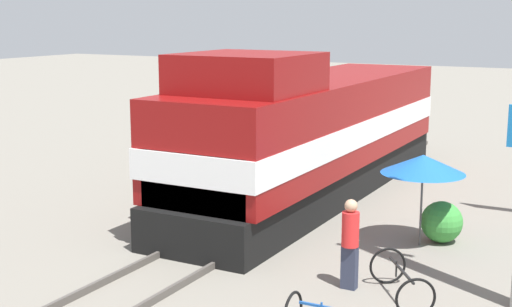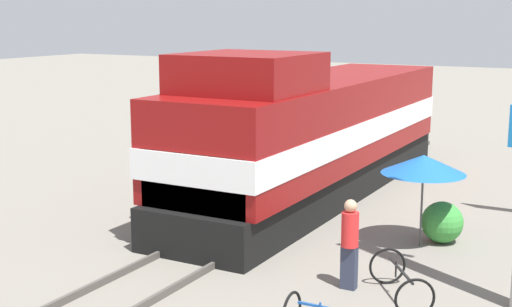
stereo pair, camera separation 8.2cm
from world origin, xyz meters
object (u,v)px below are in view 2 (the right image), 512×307
person_bystander (350,240)px  bicycle (400,281)px  vendor_umbrella (424,164)px  locomotive (312,134)px

person_bystander → bicycle: bearing=-4.2°
person_bystander → bicycle: (1.06, -0.08, -0.60)m
vendor_umbrella → person_bystander: size_ratio=1.19×
vendor_umbrella → bicycle: 3.76m
locomotive → person_bystander: locomotive is taller
locomotive → person_bystander: 7.23m
locomotive → vendor_umbrella: locomotive is taller
person_bystander → bicycle: person_bystander is taller
person_bystander → vendor_umbrella: bearing=81.8°
person_bystander → bicycle: size_ratio=0.99×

